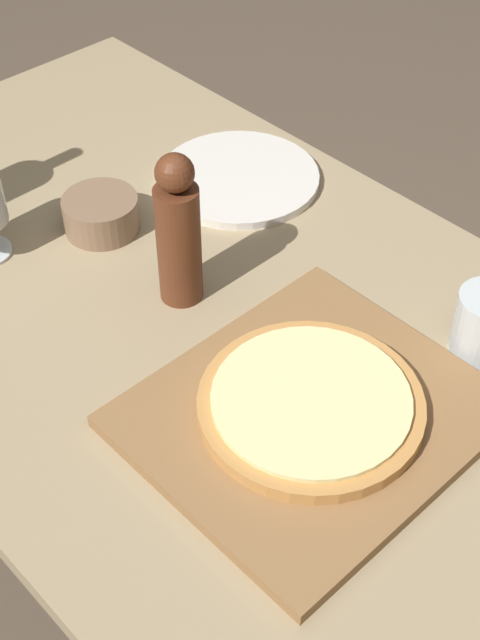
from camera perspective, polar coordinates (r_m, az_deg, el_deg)
The scene contains 7 objects.
ground_plane at distance 1.78m, azimuth 1.15°, elevation -19.74°, with size 12.00×12.00×0.00m, color brown.
dining_table at distance 1.22m, azimuth 1.59°, elevation -5.46°, with size 0.81×1.70×0.77m.
cutting_board at distance 1.07m, azimuth 4.49°, elevation -6.08°, with size 0.40×0.35×0.02m.
pizza at distance 1.06m, azimuth 4.55°, elevation -5.37°, with size 0.27×0.27×0.02m.
pepper_mill at distance 1.16m, azimuth -4.14°, elevation 5.48°, with size 0.06×0.06×0.23m.
small_bowl at distance 1.35m, azimuth -8.88°, elevation 6.72°, with size 0.11×0.11×0.05m.
dinner_plate at distance 1.44m, azimuth -0.08°, elevation 9.09°, with size 0.26×0.26×0.01m.
Camera 1 is at (-0.57, -0.55, 1.60)m, focal length 50.00 mm.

